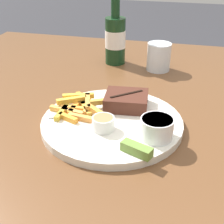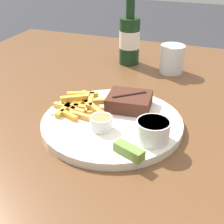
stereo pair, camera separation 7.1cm
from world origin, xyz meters
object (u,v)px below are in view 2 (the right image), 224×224
(dipping_sauce_cup, at_px, (101,122))
(drinking_glass, at_px, (172,59))
(fork_utensil, at_px, (76,116))
(steak_portion, at_px, (129,101))
(dinner_plate, at_px, (112,123))
(pickle_spear, at_px, (129,151))
(beer_bottle, at_px, (130,38))
(coleslaw_cup, at_px, (153,130))

(dipping_sauce_cup, distance_m, drinking_glass, 0.44)
(fork_utensil, relative_size, drinking_glass, 1.49)
(steak_portion, xyz_separation_m, dipping_sauce_cup, (-0.03, -0.12, -0.00))
(drinking_glass, bearing_deg, fork_utensil, -110.43)
(dinner_plate, distance_m, pickle_spear, 0.14)
(beer_bottle, bearing_deg, fork_utensil, -89.31)
(dinner_plate, distance_m, coleslaw_cup, 0.12)
(coleslaw_cup, height_order, pickle_spear, coleslaw_cup)
(coleslaw_cup, relative_size, drinking_glass, 0.78)
(dinner_plate, height_order, pickle_spear, pickle_spear)
(beer_bottle, height_order, drinking_glass, beer_bottle)
(dinner_plate, relative_size, fork_utensil, 2.45)
(steak_portion, height_order, coleslaw_cup, coleslaw_cup)
(pickle_spear, distance_m, drinking_glass, 0.50)
(steak_portion, xyz_separation_m, coleslaw_cup, (0.09, -0.12, 0.01))
(dinner_plate, xyz_separation_m, pickle_spear, (0.08, -0.12, 0.02))
(steak_portion, bearing_deg, dinner_plate, -105.42)
(pickle_spear, xyz_separation_m, fork_utensil, (-0.16, 0.10, -0.01))
(dinner_plate, distance_m, drinking_glass, 0.39)
(coleslaw_cup, relative_size, fork_utensil, 0.53)
(fork_utensil, bearing_deg, beer_bottle, 80.33)
(coleslaw_cup, height_order, drinking_glass, drinking_glass)
(steak_portion, height_order, beer_bottle, beer_bottle)
(steak_portion, relative_size, beer_bottle, 0.45)
(dinner_plate, bearing_deg, fork_utensil, -169.64)
(steak_portion, xyz_separation_m, fork_utensil, (-0.11, -0.09, -0.02))
(coleslaw_cup, distance_m, dipping_sauce_cup, 0.12)
(beer_bottle, distance_m, drinking_glass, 0.16)
(coleslaw_cup, distance_m, pickle_spear, 0.07)
(pickle_spear, bearing_deg, steak_portion, 107.57)
(coleslaw_cup, relative_size, beer_bottle, 0.28)
(steak_portion, bearing_deg, dipping_sauce_cup, -103.30)
(dipping_sauce_cup, bearing_deg, dinner_plate, 79.98)
(coleslaw_cup, height_order, beer_bottle, beer_bottle)
(coleslaw_cup, bearing_deg, pickle_spear, -114.69)
(beer_bottle, bearing_deg, dipping_sauce_cup, -79.77)
(coleslaw_cup, bearing_deg, beer_bottle, 113.29)
(dinner_plate, height_order, steak_portion, steak_portion)
(fork_utensil, bearing_deg, dinner_plate, -0.00)
(dinner_plate, height_order, dipping_sauce_cup, dipping_sauce_cup)
(dinner_plate, xyz_separation_m, coleslaw_cup, (0.11, -0.05, 0.03))
(dipping_sauce_cup, distance_m, pickle_spear, 0.11)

